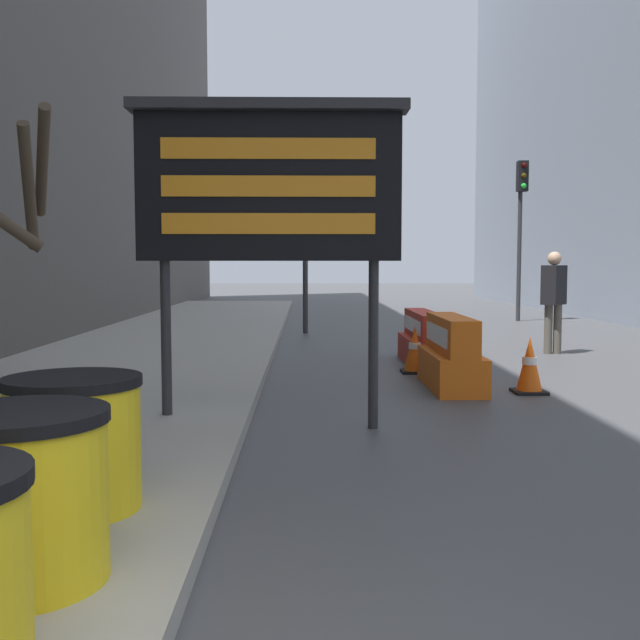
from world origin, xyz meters
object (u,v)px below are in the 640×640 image
at_px(traffic_cone_near, 530,366).
at_px(traffic_cone_mid, 454,328).
at_px(traffic_light_near_curb, 305,192).
at_px(jersey_barrier_orange_far, 451,356).
at_px(barrel_drum_back, 74,443).
at_px(jersey_barrier_red_striped, 423,341).
at_px(traffic_light_far_side, 521,207).
at_px(traffic_cone_far, 415,350).
at_px(pedestrian_worker, 554,294).
at_px(message_board, 269,186).
at_px(barrel_drum_middle, 21,496).

bearing_deg(traffic_cone_near, traffic_cone_mid, 88.58).
bearing_deg(traffic_light_near_curb, jersey_barrier_orange_far, -75.95).
bearing_deg(barrel_drum_back, traffic_cone_near, 48.74).
xyz_separation_m(jersey_barrier_red_striped, traffic_cone_near, (0.90, -2.77, -0.03)).
relative_size(jersey_barrier_red_striped, traffic_light_far_side, 0.47).
distance_m(traffic_cone_far, pedestrian_worker, 3.75).
height_order(message_board, pedestrian_worker, message_board).
height_order(traffic_cone_mid, pedestrian_worker, pedestrian_worker).
relative_size(barrel_drum_middle, message_board, 0.26).
distance_m(barrel_drum_back, traffic_cone_mid, 11.14).
bearing_deg(jersey_barrier_orange_far, pedestrian_worker, 55.23).
bearing_deg(barrel_drum_middle, jersey_barrier_red_striped, 69.47).
distance_m(barrel_drum_back, traffic_light_near_curb, 13.21).
height_order(message_board, traffic_light_near_curb, traffic_light_near_curb).
distance_m(traffic_cone_near, traffic_light_far_side, 12.50).
height_order(jersey_barrier_orange_far, traffic_light_far_side, traffic_light_far_side).
relative_size(barrel_drum_middle, traffic_cone_near, 1.15).
height_order(message_board, traffic_cone_near, message_board).
distance_m(barrel_drum_back, message_board, 3.51).
bearing_deg(traffic_light_near_curb, barrel_drum_back, -96.10).
distance_m(traffic_light_near_curb, pedestrian_worker, 6.36).
xyz_separation_m(traffic_cone_far, traffic_light_near_curb, (-1.63, 6.31, 2.92)).
bearing_deg(traffic_cone_mid, barrel_drum_middle, -110.61).
relative_size(jersey_barrier_red_striped, traffic_cone_near, 2.93).
xyz_separation_m(traffic_cone_far, traffic_light_far_side, (4.40, 9.97, 2.87)).
bearing_deg(traffic_cone_far, traffic_cone_mid, 70.48).
distance_m(barrel_drum_back, jersey_barrier_red_striped, 8.23).
bearing_deg(barrel_drum_middle, message_board, 75.91).
distance_m(message_board, traffic_cone_far, 4.67).
height_order(barrel_drum_middle, traffic_cone_mid, barrel_drum_middle).
distance_m(traffic_cone_mid, traffic_cone_far, 3.95).
relative_size(jersey_barrier_orange_far, traffic_cone_near, 2.53).
relative_size(message_board, traffic_light_far_side, 0.71).
bearing_deg(barrel_drum_back, traffic_light_near_curb, 83.90).
bearing_deg(traffic_cone_far, traffic_light_far_side, 66.19).
height_order(barrel_drum_back, jersey_barrier_red_striped, barrel_drum_back).
xyz_separation_m(message_board, traffic_light_near_curb, (0.33, 10.04, 0.90)).
height_order(jersey_barrier_red_striped, traffic_light_far_side, traffic_light_far_side).
bearing_deg(traffic_light_near_curb, barrel_drum_middle, -95.34).
bearing_deg(message_board, traffic_light_far_side, 65.08).
distance_m(traffic_cone_mid, pedestrian_worker, 2.18).
relative_size(traffic_cone_far, pedestrian_worker, 0.38).
height_order(traffic_light_far_side, pedestrian_worker, traffic_light_far_side).
relative_size(jersey_barrier_orange_far, jersey_barrier_red_striped, 0.86).
xyz_separation_m(message_board, traffic_cone_mid, (3.28, 7.45, -2.02)).
relative_size(traffic_cone_mid, traffic_light_far_side, 0.16).
relative_size(message_board, jersey_barrier_orange_far, 1.75).
bearing_deg(traffic_cone_mid, traffic_cone_far, -109.52).
distance_m(jersey_barrier_orange_far, pedestrian_worker, 4.53).
bearing_deg(jersey_barrier_red_striped, traffic_cone_near, -71.95).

